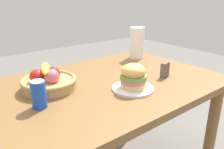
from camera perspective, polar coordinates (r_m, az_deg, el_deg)
The scene contains 7 objects.
dining_table at distance 1.31m, azimuth -2.45°, elevation -6.30°, with size 1.40×0.90×0.75m.
plate at distance 1.19m, azimuth 5.35°, elevation -3.58°, with size 0.22×0.22×0.01m, color white.
sandwich at distance 1.16m, azimuth 5.46°, elevation -0.40°, with size 0.14×0.14×0.13m.
soda_can at distance 1.03m, azimuth -18.24°, elevation -4.85°, with size 0.07×0.07×0.13m.
fruit_basket at distance 1.22m, azimuth -15.89°, elevation -1.51°, with size 0.29×0.29×0.14m.
paper_towel_roll at distance 1.76m, azimuth 6.39°, elevation 8.05°, with size 0.11×0.11×0.24m, color white.
napkin_holder at distance 1.39m, azimuth 13.37°, elevation 1.18°, with size 0.06×0.03×0.09m, color #594C47.
Camera 1 is at (-0.68, -0.96, 1.23)m, focal length 35.75 mm.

